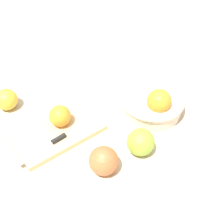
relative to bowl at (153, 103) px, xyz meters
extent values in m
plane|color=beige|center=(0.14, -0.07, -0.04)|extent=(2.40, 2.40, 0.00)
cylinder|color=beige|center=(0.00, 0.00, -0.01)|extent=(0.19, 0.19, 0.05)
torus|color=beige|center=(0.00, 0.00, 0.01)|extent=(0.20, 0.20, 0.02)
sphere|color=orange|center=(0.00, 0.03, 0.03)|extent=(0.08, 0.08, 0.08)
cube|color=#DBB77F|center=(0.30, -0.08, -0.03)|extent=(0.27, 0.17, 0.02)
sphere|color=orange|center=(0.28, -0.10, 0.01)|extent=(0.07, 0.07, 0.07)
cube|color=silver|center=(0.39, -0.04, -0.02)|extent=(0.11, 0.03, 0.00)
cylinder|color=black|center=(0.31, -0.04, -0.02)|extent=(0.05, 0.02, 0.01)
sphere|color=#CC6638|center=(0.25, 0.10, 0.00)|extent=(0.08, 0.08, 0.08)
sphere|color=gold|center=(0.38, -0.28, 0.00)|extent=(0.07, 0.07, 0.07)
sphere|color=#8EB738|center=(0.13, 0.11, 0.00)|extent=(0.08, 0.08, 0.08)
camera|label=1|loc=(0.49, 0.51, 0.62)|focal=47.01mm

